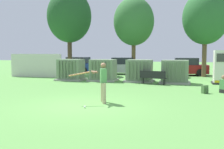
{
  "coord_description": "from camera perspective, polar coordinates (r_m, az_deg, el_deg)",
  "views": [
    {
      "loc": [
        3.94,
        -10.28,
        2.23
      ],
      "look_at": [
        0.22,
        3.5,
        1.0
      ],
      "focal_mm": 43.31,
      "sensor_mm": 36.0,
      "label": 1
    }
  ],
  "objects": [
    {
      "name": "tree_center_left",
      "position": [
        26.12,
        4.62,
        11.05
      ],
      "size": [
        3.83,
        3.83,
        7.32
      ],
      "color": "brown",
      "rests_on": "ground"
    },
    {
      "name": "ground_plane",
      "position": [
        11.23,
        -5.8,
        -6.55
      ],
      "size": [
        96.0,
        96.0,
        0.0
      ],
      "primitive_type": "plane",
      "color": "#5B9947"
    },
    {
      "name": "transformer_west",
      "position": [
        21.05,
        -8.66,
        0.94
      ],
      "size": [
        2.1,
        1.7,
        1.62
      ],
      "color": "#9E9B93",
      "rests_on": "ground"
    },
    {
      "name": "transformer_mid_west",
      "position": [
        20.34,
        -1.9,
        0.86
      ],
      "size": [
        2.1,
        1.7,
        1.62
      ],
      "color": "#9E9B93",
      "rests_on": "ground"
    },
    {
      "name": "park_bench",
      "position": [
        18.4,
        8.64,
        -0.41
      ],
      "size": [
        1.84,
        0.8,
        0.92
      ],
      "color": "black",
      "rests_on": "ground"
    },
    {
      "name": "fence_panel",
      "position": [
        24.25,
        -15.79,
        1.83
      ],
      "size": [
        4.8,
        0.12,
        2.0
      ],
      "primitive_type": "cube",
      "color": "beige",
      "rests_on": "ground"
    },
    {
      "name": "parked_car_left_of_center",
      "position": [
        26.54,
        2.1,
        1.74
      ],
      "size": [
        4.38,
        2.32,
        1.62
      ],
      "color": "#B2B2B7",
      "rests_on": "ground"
    },
    {
      "name": "batter",
      "position": [
        11.66,
        -2.13,
        -1.26
      ],
      "size": [
        1.55,
        0.96,
        1.74
      ],
      "color": "tan",
      "rests_on": "ground"
    },
    {
      "name": "transformer_east",
      "position": [
        19.28,
        13.15,
        0.51
      ],
      "size": [
        2.1,
        1.7,
        1.62
      ],
      "color": "#9E9B93",
      "rests_on": "ground"
    },
    {
      "name": "tree_center_right",
      "position": [
        25.03,
        19.11,
        11.23
      ],
      "size": [
        3.89,
        3.89,
        7.43
      ],
      "color": "brown",
      "rests_on": "ground"
    },
    {
      "name": "tree_left",
      "position": [
        26.9,
        -9.01,
        12.0
      ],
      "size": [
        4.25,
        4.25,
        8.12
      ],
      "color": "#4C3828",
      "rests_on": "ground"
    },
    {
      "name": "parked_car_right_of_center",
      "position": [
        26.13,
        15.12,
        1.52
      ],
      "size": [
        4.34,
        2.22,
        1.62
      ],
      "color": "maroon",
      "rests_on": "ground"
    },
    {
      "name": "backpack",
      "position": [
        15.15,
        19.02,
        -2.99
      ],
      "size": [
        0.38,
        0.38,
        0.44
      ],
      "color": "#4C723F",
      "rests_on": "ground"
    },
    {
      "name": "sports_ball",
      "position": [
        10.75,
        -5.75,
        -6.83
      ],
      "size": [
        0.09,
        0.09,
        0.09
      ],
      "primitive_type": "sphere",
      "color": "white",
      "rests_on": "ground"
    },
    {
      "name": "transformer_mid_east",
      "position": [
        19.83,
        5.81,
        0.73
      ],
      "size": [
        2.1,
        1.7,
        1.62
      ],
      "color": "#9E9B93",
      "rests_on": "ground"
    },
    {
      "name": "parked_car_leftmost",
      "position": [
        28.67,
        -7.34,
        1.94
      ],
      "size": [
        4.38,
        2.32,
        1.62
      ],
      "color": "navy",
      "rests_on": "ground"
    }
  ]
}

